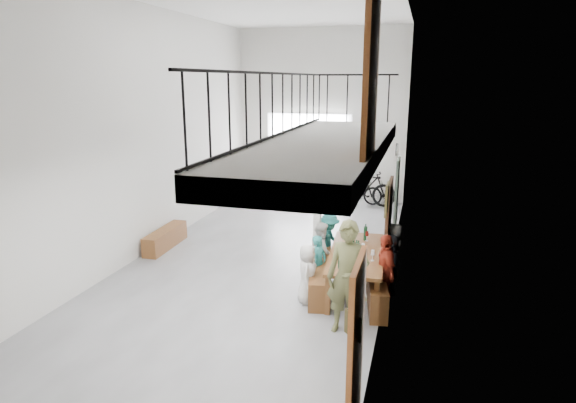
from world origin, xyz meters
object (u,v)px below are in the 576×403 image
(bicycle_near, at_px, (355,190))
(serving_counter, at_px, (285,183))
(host_standing, at_px, (348,278))
(tasting_table, at_px, (356,256))
(side_bench, at_px, (165,238))
(bench_inner, at_px, (321,274))
(oak_barrel, at_px, (248,189))

(bicycle_near, bearing_deg, serving_counter, 85.83)
(serving_counter, distance_m, host_standing, 8.99)
(tasting_table, bearing_deg, side_bench, 161.00)
(tasting_table, height_order, side_bench, tasting_table)
(side_bench, height_order, host_standing, host_standing)
(host_standing, height_order, bicycle_near, host_standing)
(bench_inner, height_order, bicycle_near, bicycle_near)
(bicycle_near, bearing_deg, oak_barrel, 103.31)
(serving_counter, bearing_deg, bicycle_near, -13.95)
(side_bench, height_order, serving_counter, serving_counter)
(side_bench, relative_size, host_standing, 0.87)
(oak_barrel, distance_m, bicycle_near, 3.44)
(bench_inner, distance_m, serving_counter, 7.24)
(serving_counter, bearing_deg, tasting_table, -73.22)
(tasting_table, distance_m, bench_inner, 0.81)
(oak_barrel, bearing_deg, serving_counter, 44.80)
(side_bench, bearing_deg, tasting_table, -14.59)
(tasting_table, height_order, bench_inner, tasting_table)
(bicycle_near, bearing_deg, bench_inner, -177.30)
(side_bench, bearing_deg, bicycle_near, 55.00)
(bench_inner, height_order, host_standing, host_standing)
(bench_inner, relative_size, bicycle_near, 1.32)
(tasting_table, distance_m, side_bench, 4.88)
(tasting_table, xyz_separation_m, serving_counter, (-3.33, 6.78, -0.20))
(oak_barrel, relative_size, host_standing, 0.47)
(side_bench, distance_m, oak_barrel, 4.62)
(bench_inner, relative_size, serving_counter, 1.19)
(bench_inner, relative_size, oak_barrel, 2.65)
(serving_counter, distance_m, bicycle_near, 2.39)
(bench_inner, distance_m, host_standing, 1.87)
(tasting_table, relative_size, oak_barrel, 2.81)
(host_standing, xyz_separation_m, bicycle_near, (-1.02, 8.12, -0.46))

